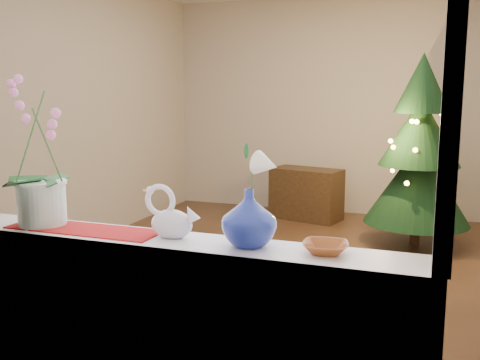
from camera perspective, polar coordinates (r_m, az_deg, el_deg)
The scene contains 16 objects.
ground at distance 4.64m, azimuth 6.12°, elevation -9.82°, with size 5.00×5.00×0.00m, color #362316.
wall_back at distance 6.84m, azimuth 11.44°, elevation 7.70°, with size 4.50×0.10×2.70m, color beige.
wall_front at distance 2.05m, azimuth -10.44°, elevation 4.68°, with size 4.50×0.10×2.70m, color beige.
wall_left at distance 5.38m, azimuth -17.73°, elevation 7.10°, with size 0.10×5.00×2.70m, color beige.
window_apron at distance 2.33m, azimuth -9.24°, elevation -18.10°, with size 2.20×0.08×0.88m, color white.
windowsill at distance 2.24m, azimuth -8.41°, elevation -6.61°, with size 2.20×0.26×0.04m, color white.
window_frame at distance 2.08m, azimuth -10.30°, elevation 14.41°, with size 2.22×0.06×1.60m, color white, non-canonical shape.
runner at distance 2.43m, azimuth -16.35°, elevation -5.05°, with size 0.70×0.20×0.01m, color maroon.
orchid_pot at distance 2.52m, azimuth -20.68°, elevation 2.86°, with size 0.23×0.23×0.67m, color silver, non-canonical shape.
swan at distance 2.21m, azimuth -7.32°, elevation -3.50°, with size 0.25×0.11×0.21m, color silver, non-canonical shape.
blue_vase at distance 2.07m, azimuth 0.98°, elevation -3.60°, with size 0.25×0.25×0.26m, color navy.
lily at distance 2.03m, azimuth 0.99°, elevation 2.61°, with size 0.14×0.08×0.19m, color white, non-canonical shape.
paperweight at distance 2.06m, azimuth 0.52°, elevation -6.20°, with size 0.08×0.08×0.08m, color white.
amber_dish at distance 2.02m, azimuth 9.09°, elevation -7.23°, with size 0.14×0.14×0.04m, color brown.
xmas_tree at distance 5.58m, azimuth 18.57°, elevation 2.99°, with size 1.04×1.04×1.90m, color black, non-canonical shape.
side_table at distance 6.51m, azimuth 7.08°, elevation -1.48°, with size 0.82×0.41×0.62m, color black.
Camera 1 is at (1.04, -4.26, 1.51)m, focal length 40.00 mm.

